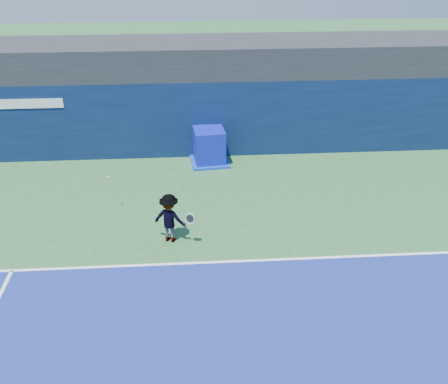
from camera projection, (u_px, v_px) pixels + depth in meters
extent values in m
plane|color=#2C6132|center=(200.00, 344.00, 11.12)|extent=(80.00, 80.00, 0.00)
cube|color=white|center=(197.00, 263.00, 13.74)|extent=(24.00, 0.10, 0.01)
cube|color=#222227|center=(190.00, 57.00, 19.44)|extent=(36.00, 3.00, 1.20)
cube|color=#0B1A3D|center=(192.00, 117.00, 19.58)|extent=(36.00, 1.00, 3.00)
cube|color=white|center=(1.00, 104.00, 18.30)|extent=(4.50, 0.04, 0.35)
cube|color=#0B14A6|center=(209.00, 146.00, 19.11)|extent=(1.24, 1.24, 1.36)
cube|color=#0C30B1|center=(209.00, 161.00, 19.41)|extent=(1.55, 1.55, 0.09)
imported|color=white|center=(170.00, 218.00, 14.37)|extent=(1.11, 0.88, 1.51)
cylinder|color=black|center=(185.00, 225.00, 14.23)|extent=(0.07, 0.13, 0.24)
torus|color=white|center=(190.00, 219.00, 14.07)|extent=(0.28, 0.16, 0.27)
cylinder|color=black|center=(190.00, 219.00, 14.07)|extent=(0.23, 0.12, 0.23)
sphere|color=yellow|center=(108.00, 177.00, 15.61)|extent=(0.08, 0.08, 0.08)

